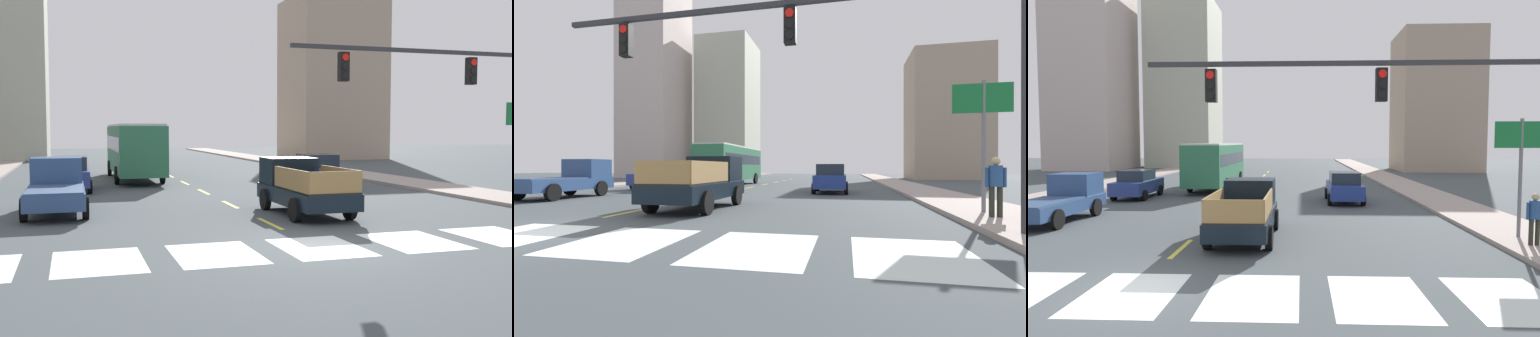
# 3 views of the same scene
# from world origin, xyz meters

# --- Properties ---
(ground_plane) EXTENTS (160.00, 160.00, 0.00)m
(ground_plane) POSITION_xyz_m (0.00, 0.00, 0.00)
(ground_plane) COLOR #424B4E
(sidewalk_right) EXTENTS (3.08, 110.00, 0.15)m
(sidewalk_right) POSITION_xyz_m (11.72, 18.00, 0.07)
(sidewalk_right) COLOR #A2938A
(sidewalk_right) RESTS_ON ground
(crosswalk_stripe_1) EXTENTS (2.06, 2.83, 0.01)m
(crosswalk_stripe_1) POSITION_xyz_m (-5.53, 0.00, 0.00)
(crosswalk_stripe_1) COLOR silver
(crosswalk_stripe_1) RESTS_ON ground
(crosswalk_stripe_2) EXTENTS (2.06, 2.83, 0.01)m
(crosswalk_stripe_2) POSITION_xyz_m (-2.77, 0.00, 0.00)
(crosswalk_stripe_2) COLOR silver
(crosswalk_stripe_2) RESTS_ON ground
(crosswalk_stripe_3) EXTENTS (2.06, 2.83, 0.01)m
(crosswalk_stripe_3) POSITION_xyz_m (0.00, 0.00, 0.00)
(crosswalk_stripe_3) COLOR silver
(crosswalk_stripe_3) RESTS_ON ground
(crosswalk_stripe_4) EXTENTS (2.06, 2.83, 0.01)m
(crosswalk_stripe_4) POSITION_xyz_m (2.77, 0.00, 0.00)
(crosswalk_stripe_4) COLOR silver
(crosswalk_stripe_4) RESTS_ON ground
(crosswalk_stripe_5) EXTENTS (2.06, 2.83, 0.01)m
(crosswalk_stripe_5) POSITION_xyz_m (5.53, 0.00, 0.00)
(crosswalk_stripe_5) COLOR silver
(crosswalk_stripe_5) RESTS_ON ground
(lane_dash_0) EXTENTS (0.16, 2.40, 0.01)m
(lane_dash_0) POSITION_xyz_m (0.00, 4.00, 0.00)
(lane_dash_0) COLOR #D9D544
(lane_dash_0) RESTS_ON ground
(lane_dash_1) EXTENTS (0.16, 2.40, 0.01)m
(lane_dash_1) POSITION_xyz_m (0.00, 9.00, 0.00)
(lane_dash_1) COLOR #D9D544
(lane_dash_1) RESTS_ON ground
(lane_dash_2) EXTENTS (0.16, 2.40, 0.01)m
(lane_dash_2) POSITION_xyz_m (0.00, 14.00, 0.00)
(lane_dash_2) COLOR #D9D544
(lane_dash_2) RESTS_ON ground
(lane_dash_3) EXTENTS (0.16, 2.40, 0.01)m
(lane_dash_3) POSITION_xyz_m (0.00, 19.00, 0.00)
(lane_dash_3) COLOR #D9D544
(lane_dash_3) RESTS_ON ground
(lane_dash_4) EXTENTS (0.16, 2.40, 0.01)m
(lane_dash_4) POSITION_xyz_m (0.00, 24.00, 0.00)
(lane_dash_4) COLOR #D9D544
(lane_dash_4) RESTS_ON ground
(lane_dash_5) EXTENTS (0.16, 2.40, 0.01)m
(lane_dash_5) POSITION_xyz_m (0.00, 29.00, 0.00)
(lane_dash_5) COLOR #D9D544
(lane_dash_5) RESTS_ON ground
(lane_dash_6) EXTENTS (0.16, 2.40, 0.01)m
(lane_dash_6) POSITION_xyz_m (0.00, 34.00, 0.00)
(lane_dash_6) COLOR #D9D544
(lane_dash_6) RESTS_ON ground
(lane_dash_7) EXTENTS (0.16, 2.40, 0.01)m
(lane_dash_7) POSITION_xyz_m (0.00, 39.00, 0.00)
(lane_dash_7) COLOR #D9D544
(lane_dash_7) RESTS_ON ground
(pickup_stakebed) EXTENTS (2.18, 5.20, 1.96)m
(pickup_stakebed) POSITION_xyz_m (1.85, 5.99, 0.94)
(pickup_stakebed) COLOR black
(pickup_stakebed) RESTS_ON ground
(pickup_dark) EXTENTS (2.18, 5.20, 1.96)m
(pickup_dark) POSITION_xyz_m (-6.64, 8.77, 0.92)
(pickup_dark) COLOR navy
(pickup_dark) RESTS_ON ground
(city_bus) EXTENTS (2.72, 10.80, 3.32)m
(city_bus) POSITION_xyz_m (-2.49, 22.07, 1.95)
(city_bus) COLOR #2B6C49
(city_bus) RESTS_ON ground
(sedan_mid) EXTENTS (2.02, 4.40, 1.72)m
(sedan_mid) POSITION_xyz_m (6.26, 14.83, 0.86)
(sedan_mid) COLOR navy
(sedan_mid) RESTS_ON ground
(sedan_near_left) EXTENTS (2.02, 4.40, 1.72)m
(sedan_near_left) POSITION_xyz_m (-6.18, 16.14, 0.86)
(sedan_near_left) COLOR navy
(sedan_near_left) RESTS_ON ground
(traffic_signal_gantry) EXTENTS (11.01, 0.27, 6.00)m
(traffic_signal_gantry) POSITION_xyz_m (7.14, 1.81, 4.27)
(traffic_signal_gantry) COLOR #2D2D33
(traffic_signal_gantry) RESTS_ON ground
(block_mid_left) EXTENTS (9.06, 8.31, 16.35)m
(block_mid_left) POSITION_xyz_m (19.83, 42.57, 8.17)
(block_mid_left) COLOR tan
(block_mid_left) RESTS_ON ground
(block_mid_right) EXTENTS (8.60, 9.98, 23.06)m
(block_mid_right) POSITION_xyz_m (-12.60, 50.49, 11.53)
(block_mid_right) COLOR #B0B4A1
(block_mid_right) RESTS_ON ground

